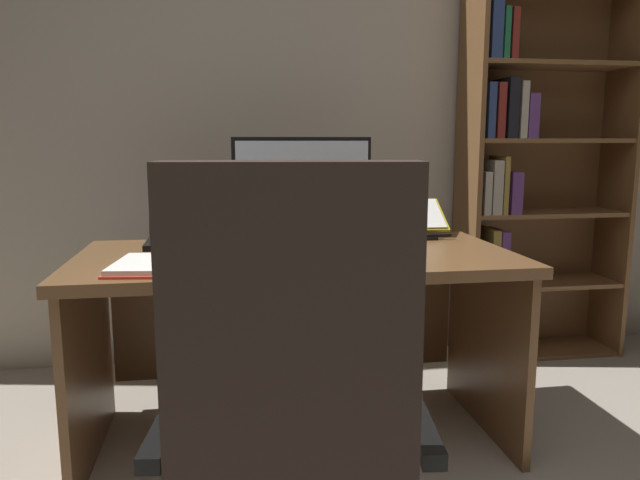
{
  "coord_description": "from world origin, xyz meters",
  "views": [
    {
      "loc": [
        -0.47,
        -0.95,
        1.14
      ],
      "look_at": [
        -0.14,
        1.11,
        0.78
      ],
      "focal_mm": 33.55,
      "sensor_mm": 36.0,
      "label": 1
    }
  ],
  "objects_px": {
    "bookshelf": "(526,150)",
    "computer_mouse": "(404,252)",
    "open_binder": "(178,265)",
    "laptop": "(190,231)",
    "notepad": "(237,252)",
    "desk": "(295,300)",
    "monitor": "(302,187)",
    "reading_stand_with_book": "(412,219)",
    "office_chair": "(293,460)",
    "keyboard": "(319,257)",
    "pen": "(242,250)"
  },
  "relations": [
    {
      "from": "bookshelf",
      "to": "computer_mouse",
      "type": "distance_m",
      "value": 1.34
    },
    {
      "from": "open_binder",
      "to": "laptop",
      "type": "bearing_deg",
      "value": 95.57
    },
    {
      "from": "computer_mouse",
      "to": "notepad",
      "type": "distance_m",
      "value": 0.6
    },
    {
      "from": "laptop",
      "to": "bookshelf",
      "type": "bearing_deg",
      "value": 16.82
    },
    {
      "from": "desk",
      "to": "laptop",
      "type": "bearing_deg",
      "value": 154.86
    },
    {
      "from": "bookshelf",
      "to": "open_binder",
      "type": "bearing_deg",
      "value": -150.04
    },
    {
      "from": "monitor",
      "to": "laptop",
      "type": "bearing_deg",
      "value": 179.81
    },
    {
      "from": "laptop",
      "to": "open_binder",
      "type": "bearing_deg",
      "value": -91.76
    },
    {
      "from": "reading_stand_with_book",
      "to": "notepad",
      "type": "height_order",
      "value": "reading_stand_with_book"
    },
    {
      "from": "computer_mouse",
      "to": "reading_stand_with_book",
      "type": "height_order",
      "value": "reading_stand_with_book"
    },
    {
      "from": "office_chair",
      "to": "computer_mouse",
      "type": "bearing_deg",
      "value": 66.6
    },
    {
      "from": "desk",
      "to": "notepad",
      "type": "height_order",
      "value": "notepad"
    },
    {
      "from": "laptop",
      "to": "reading_stand_with_book",
      "type": "distance_m",
      "value": 0.93
    },
    {
      "from": "office_chair",
      "to": "monitor",
      "type": "distance_m",
      "value": 1.32
    },
    {
      "from": "bookshelf",
      "to": "open_binder",
      "type": "relative_size",
      "value": 5.12
    },
    {
      "from": "monitor",
      "to": "reading_stand_with_book",
      "type": "distance_m",
      "value": 0.5
    },
    {
      "from": "monitor",
      "to": "notepad",
      "type": "bearing_deg",
      "value": -137.97
    },
    {
      "from": "bookshelf",
      "to": "notepad",
      "type": "height_order",
      "value": "bookshelf"
    },
    {
      "from": "desk",
      "to": "laptop",
      "type": "xyz_separation_m",
      "value": [
        -0.39,
        0.18,
        0.25
      ]
    },
    {
      "from": "office_chair",
      "to": "keyboard",
      "type": "xyz_separation_m",
      "value": [
        0.18,
        0.8,
        0.28
      ]
    },
    {
      "from": "reading_stand_with_book",
      "to": "open_binder",
      "type": "height_order",
      "value": "reading_stand_with_book"
    },
    {
      "from": "laptop",
      "to": "office_chair",
      "type": "bearing_deg",
      "value": -77.62
    },
    {
      "from": "office_chair",
      "to": "notepad",
      "type": "height_order",
      "value": "office_chair"
    },
    {
      "from": "laptop",
      "to": "keyboard",
      "type": "relative_size",
      "value": 0.78
    },
    {
      "from": "office_chair",
      "to": "notepad",
      "type": "bearing_deg",
      "value": 102.93
    },
    {
      "from": "desk",
      "to": "computer_mouse",
      "type": "height_order",
      "value": "computer_mouse"
    },
    {
      "from": "laptop",
      "to": "open_binder",
      "type": "relative_size",
      "value": 0.74
    },
    {
      "from": "open_binder",
      "to": "computer_mouse",
      "type": "bearing_deg",
      "value": 11.08
    },
    {
      "from": "monitor",
      "to": "open_binder",
      "type": "relative_size",
      "value": 1.27
    },
    {
      "from": "keyboard",
      "to": "laptop",
      "type": "bearing_deg",
      "value": 137.13
    },
    {
      "from": "pen",
      "to": "reading_stand_with_book",
      "type": "bearing_deg",
      "value": 21.82
    },
    {
      "from": "desk",
      "to": "keyboard",
      "type": "distance_m",
      "value": 0.32
    },
    {
      "from": "reading_stand_with_book",
      "to": "open_binder",
      "type": "xyz_separation_m",
      "value": [
        -0.94,
        -0.51,
        -0.06
      ]
    },
    {
      "from": "bookshelf",
      "to": "keyboard",
      "type": "bearing_deg",
      "value": -142.99
    },
    {
      "from": "laptop",
      "to": "computer_mouse",
      "type": "relative_size",
      "value": 3.15
    },
    {
      "from": "desk",
      "to": "computer_mouse",
      "type": "xyz_separation_m",
      "value": [
        0.35,
        -0.23,
        0.22
      ]
    },
    {
      "from": "computer_mouse",
      "to": "notepad",
      "type": "height_order",
      "value": "computer_mouse"
    },
    {
      "from": "bookshelf",
      "to": "keyboard",
      "type": "height_order",
      "value": "bookshelf"
    },
    {
      "from": "monitor",
      "to": "pen",
      "type": "distance_m",
      "value": 0.4
    },
    {
      "from": "laptop",
      "to": "reading_stand_with_book",
      "type": "height_order",
      "value": "laptop"
    },
    {
      "from": "desk",
      "to": "office_chair",
      "type": "bearing_deg",
      "value": -96.97
    },
    {
      "from": "bookshelf",
      "to": "computer_mouse",
      "type": "bearing_deg",
      "value": -135.0
    },
    {
      "from": "office_chair",
      "to": "reading_stand_with_book",
      "type": "distance_m",
      "value": 1.46
    },
    {
      "from": "desk",
      "to": "keyboard",
      "type": "bearing_deg",
      "value": -76.68
    },
    {
      "from": "laptop",
      "to": "pen",
      "type": "bearing_deg",
      "value": -51.39
    },
    {
      "from": "desk",
      "to": "reading_stand_with_book",
      "type": "relative_size",
      "value": 5.44
    },
    {
      "from": "office_chair",
      "to": "open_binder",
      "type": "height_order",
      "value": "office_chair"
    },
    {
      "from": "office_chair",
      "to": "computer_mouse",
      "type": "height_order",
      "value": "office_chair"
    },
    {
      "from": "laptop",
      "to": "keyboard",
      "type": "xyz_separation_m",
      "value": [
        0.45,
        -0.42,
        -0.04
      ]
    },
    {
      "from": "monitor",
      "to": "desk",
      "type": "bearing_deg",
      "value": -106.66
    }
  ]
}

